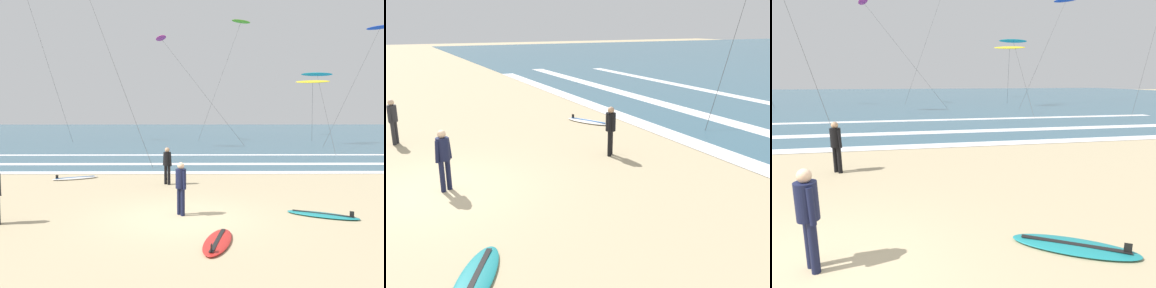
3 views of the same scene
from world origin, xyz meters
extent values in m
plane|color=tan|center=(0.00, 0.00, 0.00)|extent=(160.00, 160.00, 0.00)
cube|color=#386075|center=(0.00, 53.48, 0.01)|extent=(140.00, 90.00, 0.01)
cube|color=white|center=(0.82, 8.88, 0.01)|extent=(48.69, 0.93, 0.01)
cube|color=white|center=(1.44, 12.40, 0.01)|extent=(54.45, 0.99, 0.01)
cube|color=white|center=(-1.53, 17.65, 0.01)|extent=(44.80, 0.84, 0.01)
cylinder|color=black|center=(-0.75, 5.58, 0.41)|extent=(0.13, 0.13, 0.82)
cylinder|color=black|center=(-0.60, 5.44, 0.41)|extent=(0.13, 0.13, 0.82)
cylinder|color=black|center=(-0.67, 5.51, 1.11)|extent=(0.32, 0.32, 0.58)
cylinder|color=black|center=(-0.81, 5.63, 1.08)|extent=(0.16, 0.16, 0.56)
cylinder|color=black|center=(-0.53, 5.38, 1.08)|extent=(0.16, 0.16, 0.56)
sphere|color=tan|center=(-0.67, 5.51, 1.49)|extent=(0.21, 0.21, 0.21)
cylinder|color=#141938|center=(0.06, 0.19, 0.41)|extent=(0.13, 0.13, 0.82)
cylinder|color=#141938|center=(-0.05, 0.36, 0.41)|extent=(0.13, 0.13, 0.82)
cylinder|color=#141938|center=(0.01, 0.27, 1.11)|extent=(0.32, 0.32, 0.58)
cylinder|color=#141938|center=(0.11, 0.12, 1.08)|extent=(0.15, 0.16, 0.56)
cylinder|color=#141938|center=(-0.09, 0.43, 1.08)|extent=(0.15, 0.16, 0.56)
sphere|color=#DBB28E|center=(0.01, 0.27, 1.49)|extent=(0.21, 0.21, 0.21)
ellipsoid|color=teal|center=(4.21, 0.08, 0.04)|extent=(2.13, 1.55, 0.09)
cube|color=black|center=(4.21, 0.08, 0.09)|extent=(1.61, 0.96, 0.01)
cube|color=black|center=(4.93, -0.32, 0.17)|extent=(0.11, 0.07, 0.16)
cylinder|color=#333333|center=(4.41, 38.88, 7.75)|extent=(6.10, 10.32, 15.52)
ellipsoid|color=blue|center=(22.02, 34.50, 12.77)|extent=(2.81, 2.82, 0.43)
cylinder|color=#333333|center=(17.24, 29.56, 6.39)|extent=(9.58, 9.92, 12.79)
ellipsoid|color=#23A8C6|center=(13.06, 28.67, 6.93)|extent=(3.23, 0.92, 0.43)
cylinder|color=#333333|center=(12.06, 23.15, 3.47)|extent=(2.01, 11.04, 6.95)
ellipsoid|color=yellow|center=(12.22, 27.28, 6.10)|extent=(3.29, 1.68, 0.43)
cylinder|color=#333333|center=(13.10, 30.06, 3.05)|extent=(1.79, 5.57, 6.11)
ellipsoid|color=#CC2384|center=(-2.80, 33.87, 11.39)|extent=(1.83, 3.27, 0.43)
cylinder|color=#333333|center=(1.38, 30.10, 5.70)|extent=(8.39, 7.55, 11.41)
camera|label=1|loc=(0.22, -11.62, 3.05)|focal=37.65mm
camera|label=2|loc=(10.20, -0.96, 4.12)|focal=38.21mm
camera|label=3|loc=(1.48, -4.27, 2.83)|focal=28.75mm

